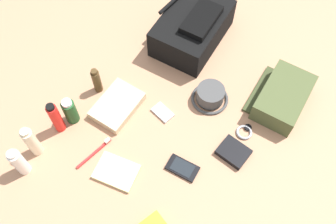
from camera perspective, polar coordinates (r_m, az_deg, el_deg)
The scene contains 16 objects.
ground_plane at distance 1.53m, azimuth 0.00°, elevation -0.95°, with size 2.64×2.02×0.02m, color #AE7B5A.
backpack at distance 1.69m, azimuth 3.64°, elevation 12.29°, with size 0.38×0.29×0.17m.
toiletry_pouch at distance 1.58m, azimuth 16.54°, elevation 2.12°, with size 0.28×0.24×0.09m.
bucket_hat at distance 1.54m, azimuth 6.26°, elevation 2.44°, with size 0.15×0.15×0.07m.
toothpaste_tube at distance 1.46m, azimuth -21.17°, elevation -6.91°, with size 0.05×0.05×0.15m.
lotion_bottle at distance 1.47m, azimuth -19.48°, elevation -4.16°, with size 0.04×0.04×0.16m.
sunscreen_spray at distance 1.48m, azimuth -16.23°, elevation -0.82°, with size 0.04×0.04×0.17m.
shampoo_bottle at distance 1.51m, azimuth -14.25°, elevation 0.15°, with size 0.05×0.05×0.13m.
cologne_bottle at distance 1.56m, azimuth -10.49°, elevation 4.57°, with size 0.03×0.03×0.13m.
cell_phone at distance 1.42m, azimuth 2.14°, elevation -8.26°, with size 0.08×0.12×0.01m.
media_player at distance 1.52m, azimuth -0.87°, elevation -0.16°, with size 0.06×0.09×0.01m.
wristwatch at distance 1.51m, azimuth 11.26°, elevation -2.86°, with size 0.07×0.06×0.01m.
toothbrush at distance 1.47m, azimuth -10.58°, elevation -5.73°, with size 0.16×0.03×0.02m.
wallet at distance 1.46m, azimuth 9.65°, elevation -5.86°, with size 0.09×0.11×0.02m, color black.
notepad at distance 1.43m, azimuth -7.66°, elevation -8.69°, with size 0.11×0.15×0.02m, color beige.
folded_towel at distance 1.54m, azimuth -7.50°, elevation 0.96°, with size 0.20×0.14×0.04m, color #C6B289.
Camera 1 is at (-0.56, -0.45, 1.34)m, focal length 41.27 mm.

